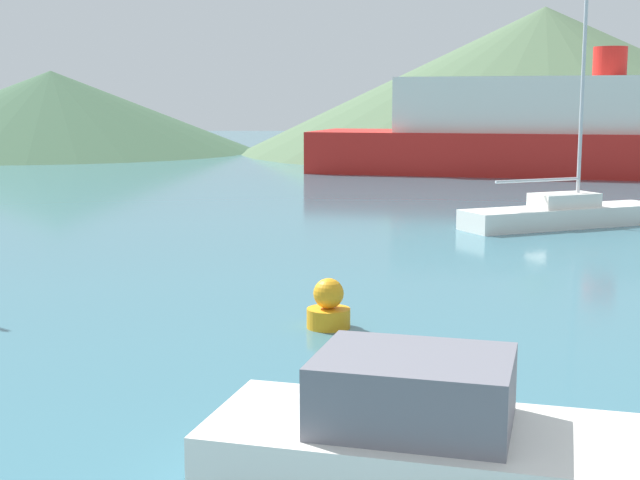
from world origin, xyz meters
TOP-DOWN VIEW (x-y plane):
  - motorboat_near at (2.68, 4.67)m, footprint 6.26×3.35m
  - sailboat_middle at (8.36, 24.70)m, footprint 7.13×4.39m
  - ferry_distant at (15.84, 45.24)m, footprint 33.17×14.85m
  - buoy_marker at (0.82, 11.53)m, footprint 0.78×0.78m
  - hill_west at (-21.78, 68.27)m, footprint 32.78×32.78m
  - hill_central at (17.51, 67.89)m, footprint 47.99×47.99m

SIDE VIEW (x-z plane):
  - buoy_marker at x=0.82m, z-range -0.08..0.82m
  - motorboat_near at x=2.68m, z-range -0.58..1.43m
  - sailboat_middle at x=8.36m, z-range -4.55..5.49m
  - ferry_distant at x=15.84m, z-range -1.12..5.80m
  - hill_west at x=-21.78m, z-range 0.00..6.45m
  - hill_central at x=17.51m, z-range 0.00..11.36m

